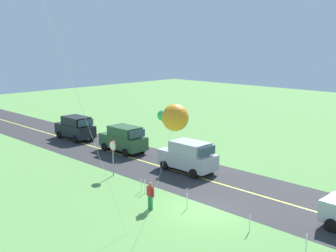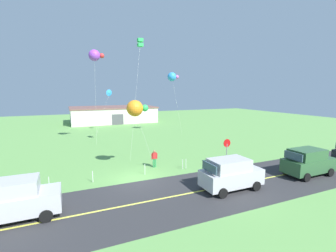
# 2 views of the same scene
# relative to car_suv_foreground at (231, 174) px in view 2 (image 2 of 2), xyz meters

# --- Properties ---
(ground_plane) EXTENTS (120.00, 120.00, 0.10)m
(ground_plane) POSITION_rel_car_suv_foreground_xyz_m (-5.56, 4.56, -1.20)
(ground_plane) COLOR #60994C
(asphalt_road) EXTENTS (120.00, 7.00, 0.00)m
(asphalt_road) POSITION_rel_car_suv_foreground_xyz_m (-5.56, 0.56, -1.15)
(asphalt_road) COLOR #2D2D30
(asphalt_road) RESTS_ON ground
(road_centre_stripe) EXTENTS (120.00, 0.16, 0.00)m
(road_centre_stripe) POSITION_rel_car_suv_foreground_xyz_m (-5.56, 0.56, -1.15)
(road_centre_stripe) COLOR #E5E04C
(road_centre_stripe) RESTS_ON asphalt_road
(car_suv_foreground) EXTENTS (4.40, 2.12, 2.24)m
(car_suv_foreground) POSITION_rel_car_suv_foreground_xyz_m (0.00, 0.00, 0.00)
(car_suv_foreground) COLOR #B7B7BC
(car_suv_foreground) RESTS_ON ground
(car_parked_east_near) EXTENTS (4.40, 2.12, 2.24)m
(car_parked_east_near) POSITION_rel_car_suv_foreground_xyz_m (7.67, -0.28, 0.00)
(car_parked_east_near) COLOR #2D5633
(car_parked_east_near) RESTS_ON ground
(car_parked_west_near) EXTENTS (4.40, 2.12, 2.24)m
(car_parked_west_near) POSITION_rel_car_suv_foreground_xyz_m (-13.23, 1.43, 0.00)
(car_parked_west_near) COLOR #B7B7BC
(car_parked_west_near) RESTS_ON ground
(stop_sign) EXTENTS (0.76, 0.08, 2.56)m
(stop_sign) POSITION_rel_car_suv_foreground_xyz_m (3.08, 4.46, 0.65)
(stop_sign) COLOR gray
(stop_sign) RESTS_ON ground
(person_adult_near) EXTENTS (0.58, 0.22, 1.60)m
(person_adult_near) POSITION_rel_car_suv_foreground_xyz_m (-3.23, 6.77, -0.29)
(person_adult_near) COLOR #338C4C
(person_adult_near) RESTS_ON ground
(kite_red_low) EXTENTS (2.50, 1.40, 6.19)m
(kite_red_low) POSITION_rel_car_suv_foreground_xyz_m (-4.95, 6.65, 4.33)
(kite_red_low) COLOR silver
(kite_red_low) RESTS_ON ground
(kite_blue_mid) EXTENTS (3.01, 1.47, 7.23)m
(kite_blue_mid) POSITION_rel_car_suv_foreground_xyz_m (-3.52, 27.56, 5.50)
(kite_blue_mid) COLOR silver
(kite_blue_mid) RESTS_ON ground
(kite_yellow_high) EXTENTS (2.44, 1.40, 9.92)m
(kite_yellow_high) POSITION_rel_car_suv_foreground_xyz_m (5.49, 21.88, 8.07)
(kite_yellow_high) COLOR silver
(kite_yellow_high) RESTS_ON ground
(kite_green_far) EXTENTS (1.90, 1.40, 12.02)m
(kite_green_far) POSITION_rel_car_suv_foreground_xyz_m (-6.70, 18.29, 10.17)
(kite_green_far) COLOR silver
(kite_green_far) RESTS_ON ground
(kite_pink_drift) EXTENTS (2.46, 3.29, 12.61)m
(kite_pink_drift) POSITION_rel_car_suv_foreground_xyz_m (-2.56, 12.74, 10.97)
(kite_pink_drift) COLOR silver
(kite_pink_drift) RESTS_ON ground
(warehouse_distant) EXTENTS (18.36, 10.20, 3.50)m
(warehouse_distant) POSITION_rel_car_suv_foreground_xyz_m (-0.54, 40.92, 0.60)
(warehouse_distant) COLOR beige
(warehouse_distant) RESTS_ON ground
(fence_post_0) EXTENTS (0.05, 0.05, 0.90)m
(fence_post_0) POSITION_rel_car_suv_foreground_xyz_m (-14.49, 5.26, -0.70)
(fence_post_0) COLOR silver
(fence_post_0) RESTS_ON ground
(fence_post_1) EXTENTS (0.05, 0.05, 0.90)m
(fence_post_1) POSITION_rel_car_suv_foreground_xyz_m (-11.83, 5.26, -0.70)
(fence_post_1) COLOR silver
(fence_post_1) RESTS_ON ground
(fence_post_2) EXTENTS (0.05, 0.05, 0.90)m
(fence_post_2) POSITION_rel_car_suv_foreground_xyz_m (-8.83, 5.26, -0.70)
(fence_post_2) COLOR silver
(fence_post_2) RESTS_ON ground
(fence_post_3) EXTENTS (0.05, 0.05, 0.90)m
(fence_post_3) POSITION_rel_car_suv_foreground_xyz_m (-4.65, 5.26, -0.70)
(fence_post_3) COLOR silver
(fence_post_3) RESTS_ON ground
(fence_post_4) EXTENTS (0.05, 0.05, 0.90)m
(fence_post_4) POSITION_rel_car_suv_foreground_xyz_m (-0.77, 5.26, -0.70)
(fence_post_4) COLOR silver
(fence_post_4) RESTS_ON ground
(fence_post_5) EXTENTS (0.05, 0.05, 0.90)m
(fence_post_5) POSITION_rel_car_suv_foreground_xyz_m (-1.10, 5.26, -0.70)
(fence_post_5) COLOR silver
(fence_post_5) RESTS_ON ground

